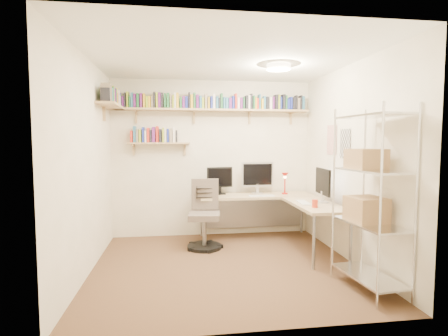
{
  "coord_description": "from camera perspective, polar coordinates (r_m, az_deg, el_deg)",
  "views": [
    {
      "loc": [
        -0.59,
        -4.14,
        1.53
      ],
      "look_at": [
        0.05,
        0.55,
        1.17
      ],
      "focal_mm": 28.0,
      "sensor_mm": 36.0,
      "label": 1
    }
  ],
  "objects": [
    {
      "name": "ground",
      "position": [
        4.45,
        0.27,
        -15.71
      ],
      "size": [
        3.2,
        3.2,
        0.0
      ],
      "primitive_type": "plane",
      "color": "#4B3320",
      "rests_on": "ground"
    },
    {
      "name": "room_shell",
      "position": [
        4.18,
        0.34,
        4.63
      ],
      "size": [
        3.24,
        3.04,
        2.52
      ],
      "color": "beige",
      "rests_on": "ground"
    },
    {
      "name": "wall_shelves",
      "position": [
        5.46,
        -6.09,
        9.55
      ],
      "size": [
        3.12,
        1.09,
        0.8
      ],
      "color": "tan",
      "rests_on": "ground"
    },
    {
      "name": "corner_desk",
      "position": [
        5.32,
        6.25,
        -4.8
      ],
      "size": [
        1.84,
        1.76,
        1.2
      ],
      "color": "tan",
      "rests_on": "ground"
    },
    {
      "name": "office_chair",
      "position": [
        5.09,
        -3.19,
        -8.31
      ],
      "size": [
        0.52,
        0.52,
        0.98
      ],
      "rotation": [
        0.0,
        0.0,
        -0.13
      ],
      "color": "black",
      "rests_on": "ground"
    },
    {
      "name": "wire_rack",
      "position": [
        3.88,
        22.42,
        -3.54
      ],
      "size": [
        0.47,
        0.85,
        1.88
      ],
      "rotation": [
        0.0,
        0.0,
        0.09
      ],
      "color": "silver",
      "rests_on": "ground"
    }
  ]
}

